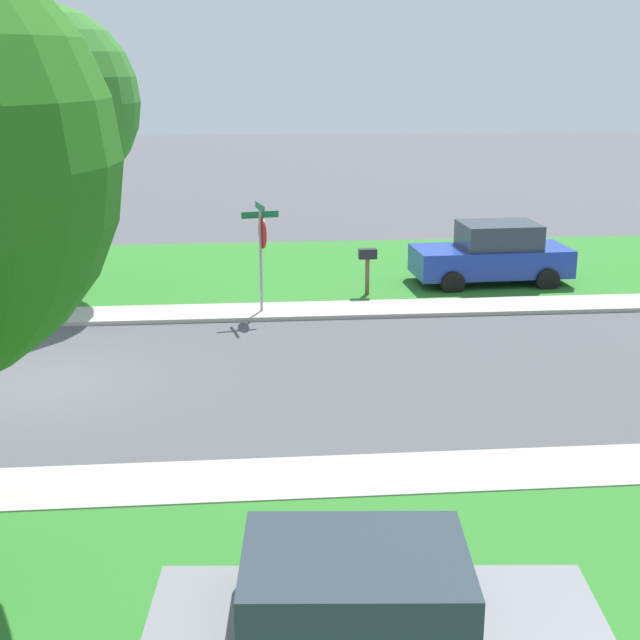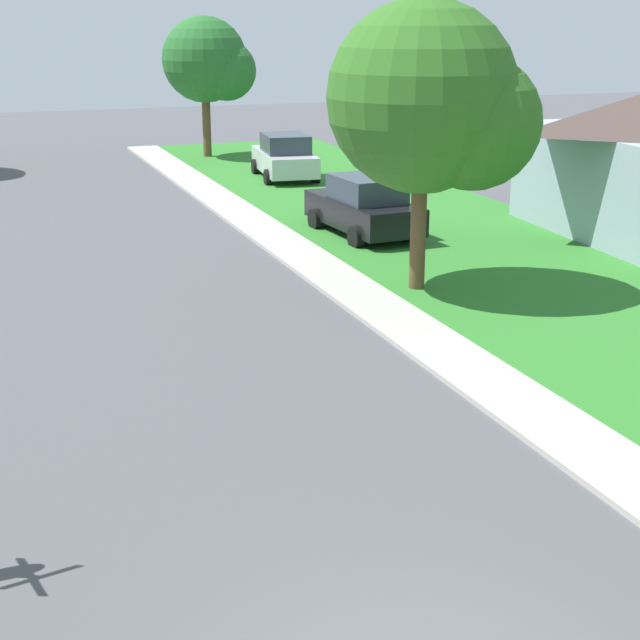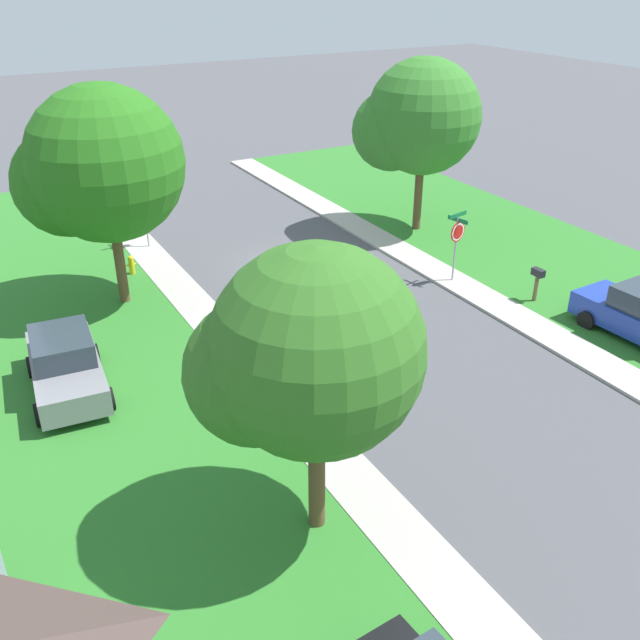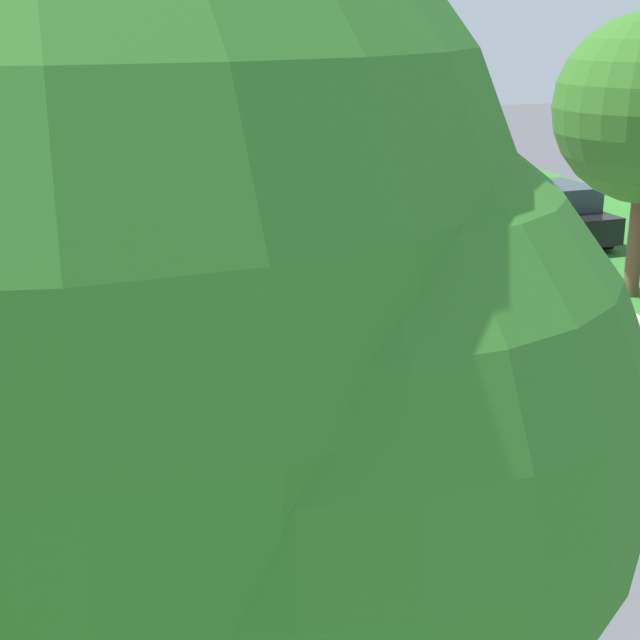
% 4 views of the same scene
% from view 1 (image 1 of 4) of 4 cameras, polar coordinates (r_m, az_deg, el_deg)
% --- Properties ---
extents(ground_plane, '(120.00, 120.00, 0.00)m').
position_cam_1_polar(ground_plane, '(18.45, -16.83, -3.90)').
color(ground_plane, '#4C4C51').
extents(sidewalk_west, '(1.40, 56.00, 0.10)m').
position_cam_1_polar(sidewalk_west, '(23.95, 15.00, 0.96)').
color(sidewalk_west, '#ADA89E').
rests_on(sidewalk_west, ground).
extents(lawn_west, '(8.00, 56.00, 0.08)m').
position_cam_1_polar(lawn_west, '(28.28, 11.81, 3.44)').
color(lawn_west, '#2D7528').
rests_on(lawn_west, ground).
extents(stop_sign_far_corner, '(0.91, 0.91, 2.77)m').
position_cam_1_polar(stop_sign_far_corner, '(22.04, -3.72, 5.09)').
color(stop_sign_far_corner, '#9E9EA3').
rests_on(stop_sign_far_corner, ground).
extents(car_blue_driveway_right, '(2.20, 4.38, 1.76)m').
position_cam_1_polar(car_blue_driveway_right, '(25.62, 10.87, 4.09)').
color(car_blue_driveway_right, '#1E389E').
rests_on(car_blue_driveway_right, ground).
extents(car_grey_across_road, '(2.31, 4.44, 1.76)m').
position_cam_1_polar(car_grey_across_road, '(9.03, 3.18, -19.34)').
color(car_grey_across_road, gray).
rests_on(car_grey_across_road, ground).
extents(tree_sidewalk_mid, '(5.25, 4.88, 7.51)m').
position_cam_1_polar(tree_sidewalk_mid, '(24.12, -17.67, 12.57)').
color(tree_sidewalk_mid, brown).
rests_on(tree_sidewalk_mid, ground).
extents(mailbox, '(0.25, 0.48, 1.31)m').
position_cam_1_polar(mailbox, '(23.85, 3.02, 3.81)').
color(mailbox, brown).
rests_on(mailbox, ground).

